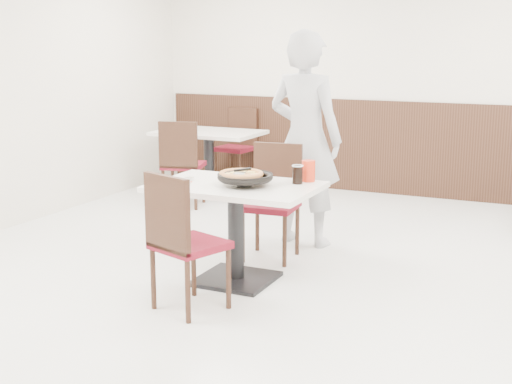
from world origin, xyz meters
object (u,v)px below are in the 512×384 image
at_px(bg_table_left, 209,163).
at_px(bg_chair_left_near, 183,163).
at_px(pizza_pan, 245,180).
at_px(red_cup, 308,171).
at_px(main_table, 236,233).
at_px(chair_near, 190,241).
at_px(cola_glass, 298,175).
at_px(chair_far, 271,203).
at_px(pizza, 241,176).
at_px(bg_chair_left_far, 235,147).
at_px(side_plate, 179,183).
at_px(diner_person, 305,139).

distance_m(bg_table_left, bg_chair_left_near, 0.66).
bearing_deg(pizza_pan, red_cup, 44.45).
bearing_deg(main_table, chair_near, -92.18).
bearing_deg(bg_chair_left_near, pizza_pan, -64.82).
distance_m(chair_near, bg_chair_left_near, 3.11).
relative_size(main_table, red_cup, 7.50).
bearing_deg(red_cup, cola_glass, -109.11).
distance_m(chair_far, pizza, 0.70).
xyz_separation_m(cola_glass, bg_chair_left_far, (-2.08, 3.14, -0.34)).
bearing_deg(chair_near, bg_chair_left_near, 140.83).
distance_m(chair_near, cola_glass, 1.01).
bearing_deg(bg_table_left, bg_chair_left_far, 89.93).
relative_size(pizza, bg_chair_left_far, 0.31).
bearing_deg(red_cup, main_table, -143.50).
distance_m(chair_far, red_cup, 0.64).
relative_size(pizza, cola_glass, 2.28).
relative_size(chair_near, cola_glass, 7.31).
xyz_separation_m(main_table, cola_glass, (0.41, 0.21, 0.44)).
bearing_deg(chair_near, pizza, 103.86).
distance_m(chair_near, chair_far, 1.27).
bearing_deg(chair_far, cola_glass, 128.48).
distance_m(chair_far, bg_chair_left_far, 3.20).
distance_m(main_table, cola_glass, 0.64).
bearing_deg(bg_chair_left_near, bg_chair_left_far, 76.25).
distance_m(pizza_pan, red_cup, 0.50).
bearing_deg(main_table, chair_far, 89.44).
bearing_deg(red_cup, bg_table_left, 132.32).
relative_size(main_table, pizza_pan, 3.31).
xyz_separation_m(chair_near, side_plate, (-0.36, 0.47, 0.28)).
bearing_deg(bg_table_left, side_plate, -65.52).
xyz_separation_m(pizza, side_plate, (-0.43, -0.18, -0.05)).
bearing_deg(bg_chair_left_far, pizza_pan, 124.38).
distance_m(chair_near, pizza, 0.74).
height_order(cola_glass, diner_person, diner_person).
distance_m(chair_near, pizza_pan, 0.70).
distance_m(pizza, bg_chair_left_far, 3.77).
relative_size(chair_near, pizza, 3.21).
distance_m(chair_near, side_plate, 0.66).
bearing_deg(bg_table_left, pizza, -57.08).
xyz_separation_m(main_table, bg_table_left, (-1.68, 2.67, 0.00)).
height_order(pizza_pan, side_plate, pizza_pan).
xyz_separation_m(chair_far, pizza_pan, (0.08, -0.65, 0.32)).
bearing_deg(pizza_pan, bg_table_left, 123.32).
bearing_deg(pizza, main_table, -159.14).
height_order(side_plate, cola_glass, cola_glass).
bearing_deg(chair_far, main_table, 84.27).
distance_m(pizza, cola_glass, 0.42).
bearing_deg(chair_far, pizza_pan, 92.08).
distance_m(main_table, chair_far, 0.64).
bearing_deg(pizza, bg_chair_left_far, 117.20).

